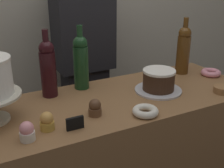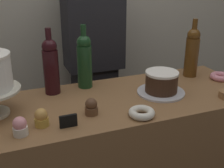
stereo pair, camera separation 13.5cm
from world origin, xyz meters
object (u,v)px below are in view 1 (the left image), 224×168
cookie_stack (222,90)px  barista_figure (85,69)px  cupcake_chocolate (95,108)px  donut_sugar (145,111)px  wine_bottle_amber (183,49)px  price_sign_chalkboard (75,123)px  chocolate_round_cake (159,80)px  donut_pink (211,73)px  cupcake_caramel (47,121)px  wine_bottle_dark_red (48,67)px  cupcake_strawberry (27,132)px  wine_bottle_green (81,61)px

cookie_stack → barista_figure: (-0.43, 0.76, -0.06)m
cupcake_chocolate → cookie_stack: cupcake_chocolate is taller
donut_sugar → wine_bottle_amber: bearing=35.5°
cookie_stack → price_sign_chalkboard: price_sign_chalkboard is taller
chocolate_round_cake → donut_sugar: 0.27m
donut_pink → cookie_stack: 0.25m
cupcake_caramel → donut_sugar: size_ratio=0.66×
chocolate_round_cake → price_sign_chalkboard: 0.53m
wine_bottle_dark_red → cupcake_caramel: wine_bottle_dark_red is taller
wine_bottle_amber → cookie_stack: wine_bottle_amber is taller
chocolate_round_cake → wine_bottle_amber: wine_bottle_amber is taller
wine_bottle_dark_red → cupcake_strawberry: size_ratio=4.38×
wine_bottle_amber → cupcake_strawberry: 1.02m
cupcake_caramel → barista_figure: bearing=58.0°
chocolate_round_cake → wine_bottle_dark_red: size_ratio=0.50×
wine_bottle_amber → cookie_stack: size_ratio=3.87×
cupcake_chocolate → barista_figure: 0.73m
wine_bottle_amber → cupcake_strawberry: bearing=-162.3°
donut_sugar → price_sign_chalkboard: size_ratio=1.60×
cupcake_strawberry → cookie_stack: 0.96m
cupcake_strawberry → barista_figure: 0.92m
cupcake_strawberry → cookie_stack: (0.96, -0.01, -0.02)m
cupcake_caramel → cookie_stack: (0.87, -0.05, -0.02)m
chocolate_round_cake → wine_bottle_amber: (0.28, 0.16, 0.08)m
wine_bottle_dark_red → donut_sugar: bearing=-51.3°
cupcake_chocolate → wine_bottle_amber: bearing=20.3°
wine_bottle_dark_red → donut_pink: (0.91, -0.15, -0.13)m
donut_pink → cupcake_strawberry: bearing=-169.7°
chocolate_round_cake → cupcake_caramel: size_ratio=2.18×
cupcake_chocolate → donut_pink: size_ratio=0.66×
wine_bottle_dark_red → cookie_stack: 0.86m
wine_bottle_dark_red → cupcake_strawberry: bearing=-117.9°
wine_bottle_dark_red → wine_bottle_green: bearing=6.3°
wine_bottle_green → barista_figure: barista_figure is taller
barista_figure → cupcake_strawberry: bearing=-125.1°
wine_bottle_dark_red → cupcake_chocolate: bearing=-68.7°
wine_bottle_dark_red → wine_bottle_amber: bearing=-2.8°
cupcake_chocolate → donut_pink: (0.80, 0.14, -0.02)m
cupcake_chocolate → donut_pink: 0.81m
cupcake_caramel → price_sign_chalkboard: (0.10, -0.05, -0.01)m
wine_bottle_amber → cupcake_chocolate: (-0.67, -0.25, -0.11)m
cupcake_chocolate → price_sign_chalkboard: bearing=-149.0°
cupcake_strawberry → cookie_stack: size_ratio=0.88×
price_sign_chalkboard → wine_bottle_amber: bearing=22.0°
cupcake_chocolate → donut_sugar: 0.21m
cupcake_strawberry → cookie_stack: bearing=-0.7°
barista_figure → donut_sugar: bearing=-92.9°
wine_bottle_green → donut_sugar: 0.44m
cupcake_strawberry → donut_pink: size_ratio=0.66×
donut_sugar → cookie_stack: 0.47m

